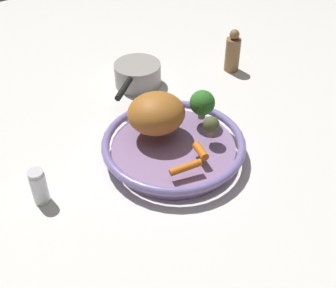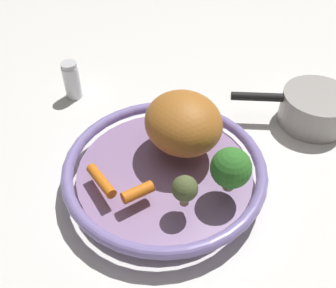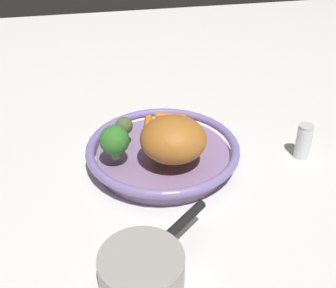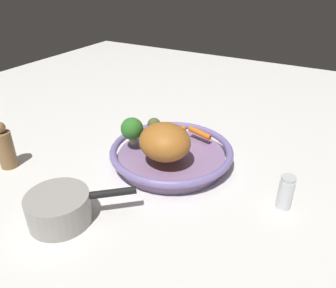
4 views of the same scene
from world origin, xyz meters
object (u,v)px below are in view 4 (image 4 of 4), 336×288
object	(u,v)px
saucepan	(60,208)
broccoli_floret_mid	(154,125)
baby_carrot_back	(200,133)
salt_shaker	(286,192)
baby_carrot_left	(178,131)
pepper_mill	(5,148)
serving_bowl	(171,155)
broccoli_floret_small	(132,129)
roast_chicken_piece	(165,142)

from	to	relation	value
saucepan	broccoli_floret_mid	bearing A→B (deg)	-92.55
baby_carrot_back	broccoli_floret_mid	size ratio (longest dim) A/B	1.35
baby_carrot_back	salt_shaker	size ratio (longest dim) A/B	0.87
baby_carrot_left	pepper_mill	world-z (taller)	pepper_mill
broccoli_floret_mid	baby_carrot_back	bearing A→B (deg)	-151.81
pepper_mill	serving_bowl	bearing A→B (deg)	-148.35
serving_bowl	pepper_mill	xyz separation A→B (m)	(0.36, 0.22, 0.03)
baby_carrot_back	serving_bowl	bearing A→B (deg)	69.13
serving_bowl	pepper_mill	size ratio (longest dim) A/B	2.54
serving_bowl	broccoli_floret_small	world-z (taller)	broccoli_floret_small
serving_bowl	salt_shaker	xyz separation A→B (m)	(-0.30, 0.04, 0.01)
baby_carrot_left	broccoli_floret_mid	size ratio (longest dim) A/B	0.93
roast_chicken_piece	pepper_mill	bearing A→B (deg)	24.56
baby_carrot_back	broccoli_floret_mid	bearing A→B (deg)	28.19
serving_bowl	baby_carrot_back	distance (m)	0.11
roast_chicken_piece	broccoli_floret_mid	bearing A→B (deg)	-46.12
roast_chicken_piece	pepper_mill	distance (m)	0.41
roast_chicken_piece	broccoli_floret_mid	distance (m)	0.12
roast_chicken_piece	salt_shaker	world-z (taller)	roast_chicken_piece
broccoli_floret_mid	pepper_mill	world-z (taller)	pepper_mill
baby_carrot_back	saucepan	bearing A→B (deg)	72.53
broccoli_floret_mid	salt_shaker	xyz separation A→B (m)	(-0.38, 0.07, -0.04)
roast_chicken_piece	pepper_mill	size ratio (longest dim) A/B	1.02
baby_carrot_left	saucepan	world-z (taller)	baby_carrot_left
broccoli_floret_mid	roast_chicken_piece	bearing A→B (deg)	133.88
baby_carrot_left	pepper_mill	distance (m)	0.46
salt_shaker	pepper_mill	xyz separation A→B (m)	(0.67, 0.19, 0.02)
serving_bowl	baby_carrot_left	bearing A→B (deg)	-75.61
salt_shaker	saucepan	xyz separation A→B (m)	(0.39, 0.27, -0.01)
roast_chicken_piece	saucepan	world-z (taller)	roast_chicken_piece
baby_carrot_back	pepper_mill	xyz separation A→B (m)	(0.40, 0.32, 0.00)
baby_carrot_back	saucepan	world-z (taller)	baby_carrot_back
baby_carrot_back	saucepan	size ratio (longest dim) A/B	0.36
serving_bowl	salt_shaker	bearing A→B (deg)	172.99
serving_bowl	saucepan	xyz separation A→B (m)	(0.09, 0.31, 0.01)
baby_carrot_left	saucepan	size ratio (longest dim) A/B	0.25
broccoli_floret_mid	broccoli_floret_small	bearing A→B (deg)	68.53
baby_carrot_back	salt_shaker	distance (m)	0.30
serving_bowl	pepper_mill	world-z (taller)	pepper_mill
baby_carrot_back	broccoli_floret_small	xyz separation A→B (m)	(0.14, 0.13, 0.03)
baby_carrot_back	broccoli_floret_small	distance (m)	0.19
serving_bowl	saucepan	distance (m)	0.32
salt_shaker	baby_carrot_back	bearing A→B (deg)	-26.68
salt_shaker	saucepan	distance (m)	0.48
broccoli_floret_mid	pepper_mill	xyz separation A→B (m)	(0.29, 0.26, -0.02)
serving_bowl	broccoli_floret_small	distance (m)	0.12
roast_chicken_piece	baby_carrot_left	bearing A→B (deg)	-76.88
saucepan	broccoli_floret_small	bearing A→B (deg)	-87.75
serving_bowl	broccoli_floret_mid	size ratio (longest dim) A/B	6.33
roast_chicken_piece	baby_carrot_back	xyz separation A→B (m)	(-0.03, -0.15, -0.04)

